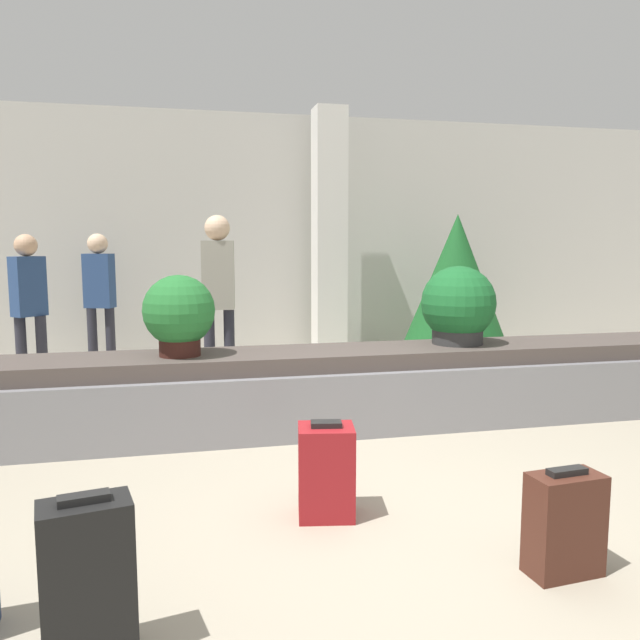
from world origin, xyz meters
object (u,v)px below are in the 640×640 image
object	(u,v)px
suitcase_4	(88,581)
traveler_1	(100,291)
traveler_0	(29,298)
potted_plant_1	(179,314)
traveler_2	(218,286)
suitcase_1	(564,524)
decorated_tree	(456,284)
suitcase_3	(326,471)
pillar	(329,238)
potted_plant_0	(458,307)

from	to	relation	value
suitcase_4	traveler_1	xyz separation A→B (m)	(-0.55, 5.32, 0.67)
suitcase_4	traveler_0	size ratio (longest dim) A/B	0.39
potted_plant_1	traveler_2	size ratio (longest dim) A/B	0.35
traveler_0	suitcase_1	bearing A→B (deg)	81.23
suitcase_1	decorated_tree	bearing A→B (deg)	65.88
suitcase_3	traveler_2	bearing A→B (deg)	107.15
suitcase_3	suitcase_4	bearing A→B (deg)	-128.66
traveler_1	traveler_2	xyz separation A→B (m)	(1.29, -1.25, 0.12)
traveler_2	suitcase_1	bearing A→B (deg)	-64.75
potted_plant_1	suitcase_4	bearing A→B (deg)	-97.39
suitcase_3	traveler_2	world-z (taller)	traveler_2
decorated_tree	pillar	bearing A→B (deg)	155.38
suitcase_1	traveler_0	size ratio (longest dim) A/B	0.31
suitcase_3	decorated_tree	distance (m)	4.63
pillar	suitcase_4	xyz separation A→B (m)	(-2.22, -5.45, -1.29)
pillar	decorated_tree	bearing A→B (deg)	-24.62
pillar	suitcase_1	distance (m)	5.48
potted_plant_1	decorated_tree	distance (m)	3.94
suitcase_1	traveler_2	size ratio (longest dim) A/B	0.28
potted_plant_1	potted_plant_0	bearing A→B (deg)	1.57
traveler_0	decorated_tree	world-z (taller)	decorated_tree
pillar	decorated_tree	world-z (taller)	pillar
pillar	suitcase_4	distance (m)	6.03
traveler_0	pillar	bearing A→B (deg)	148.77
potted_plant_1	traveler_0	bearing A→B (deg)	127.36
suitcase_1	pillar	bearing A→B (deg)	83.17
suitcase_4	decorated_tree	distance (m)	6.08
pillar	traveler_0	xyz separation A→B (m)	(-3.39, -0.79, -0.64)
potted_plant_0	traveler_1	distance (m)	4.17
potted_plant_0	decorated_tree	xyz separation A→B (m)	(0.94, 2.05, 0.05)
potted_plant_1	traveler_0	xyz separation A→B (m)	(-1.52, 1.99, -0.02)
potted_plant_0	traveler_0	xyz separation A→B (m)	(-3.90, 1.92, -0.02)
traveler_1	decorated_tree	world-z (taller)	decorated_tree
suitcase_3	decorated_tree	size ratio (longest dim) A/B	0.29
pillar	traveler_2	bearing A→B (deg)	-136.96
potted_plant_0	potted_plant_1	size ratio (longest dim) A/B	1.08
pillar	potted_plant_1	world-z (taller)	pillar
potted_plant_0	traveler_2	bearing A→B (deg)	146.34
traveler_1	traveler_2	size ratio (longest dim) A/B	0.91
traveler_1	decorated_tree	bearing A→B (deg)	-167.43
pillar	suitcase_3	size ratio (longest dim) A/B	5.84
suitcase_3	traveler_1	distance (m)	4.69
suitcase_3	traveler_2	distance (m)	3.21
traveler_1	potted_plant_0	bearing A→B (deg)	161.48
potted_plant_1	pillar	bearing A→B (deg)	55.94
suitcase_1	traveler_1	world-z (taller)	traveler_1
suitcase_3	traveler_1	xyz separation A→B (m)	(-1.68, 4.32, 0.71)
decorated_tree	potted_plant_0	bearing A→B (deg)	-114.54
suitcase_1	suitcase_4	xyz separation A→B (m)	(-2.06, -0.15, 0.06)
suitcase_4	traveler_1	world-z (taller)	traveler_1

